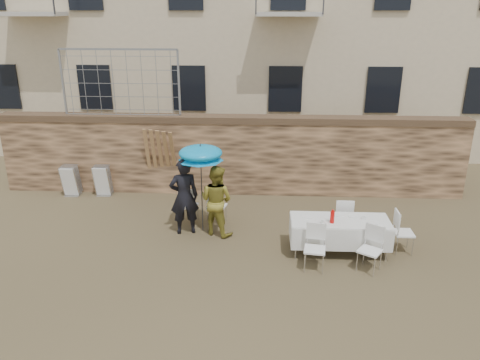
{
  "coord_description": "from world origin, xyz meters",
  "views": [
    {
      "loc": [
        0.91,
        -7.63,
        5.05
      ],
      "look_at": [
        0.4,
        2.2,
        1.4
      ],
      "focal_mm": 35.0,
      "sensor_mm": 36.0,
      "label": 1
    }
  ],
  "objects_px": {
    "man_suit": "(184,197)",
    "couple_chair_right": "(217,205)",
    "couple_chair_left": "(189,205)",
    "chair_stack_left": "(73,178)",
    "table_chair_front_left": "(315,248)",
    "umbrella": "(201,156)",
    "soda_bottle": "(332,217)",
    "woman_dress": "(216,200)",
    "chair_stack_right": "(104,179)",
    "banquet_table": "(340,222)",
    "table_chair_side": "(404,232)",
    "table_chair_back": "(343,217)",
    "table_chair_front_right": "(370,250)"
  },
  "relations": [
    {
      "from": "woman_dress",
      "to": "chair_stack_left",
      "type": "distance_m",
      "value": 4.94
    },
    {
      "from": "umbrella",
      "to": "table_chair_back",
      "type": "xyz_separation_m",
      "value": [
        3.29,
        -0.08,
        -1.41
      ]
    },
    {
      "from": "couple_chair_right",
      "to": "couple_chair_left",
      "type": "bearing_deg",
      "value": 12.88
    },
    {
      "from": "table_chair_front_right",
      "to": "table_chair_back",
      "type": "bearing_deg",
      "value": 134.64
    },
    {
      "from": "soda_bottle",
      "to": "table_chair_front_right",
      "type": "height_order",
      "value": "soda_bottle"
    },
    {
      "from": "chair_stack_left",
      "to": "couple_chair_right",
      "type": "bearing_deg",
      "value": -22.3
    },
    {
      "from": "table_chair_side",
      "to": "table_chair_front_left",
      "type": "bearing_deg",
      "value": 112.4
    },
    {
      "from": "banquet_table",
      "to": "table_chair_side",
      "type": "bearing_deg",
      "value": 4.09
    },
    {
      "from": "couple_chair_right",
      "to": "banquet_table",
      "type": "xyz_separation_m",
      "value": [
        2.79,
        -1.33,
        0.25
      ]
    },
    {
      "from": "couple_chair_left",
      "to": "soda_bottle",
      "type": "distance_m",
      "value": 3.63
    },
    {
      "from": "man_suit",
      "to": "table_chair_back",
      "type": "relative_size",
      "value": 1.91
    },
    {
      "from": "table_chair_front_left",
      "to": "umbrella",
      "type": "bearing_deg",
      "value": 155.08
    },
    {
      "from": "umbrella",
      "to": "couple_chair_right",
      "type": "bearing_deg",
      "value": 56.31
    },
    {
      "from": "couple_chair_right",
      "to": "chair_stack_right",
      "type": "height_order",
      "value": "couple_chair_right"
    },
    {
      "from": "table_chair_side",
      "to": "banquet_table",
      "type": "bearing_deg",
      "value": 93.46
    },
    {
      "from": "couple_chair_left",
      "to": "banquet_table",
      "type": "relative_size",
      "value": 0.46
    },
    {
      "from": "man_suit",
      "to": "couple_chair_right",
      "type": "bearing_deg",
      "value": -156.91
    },
    {
      "from": "table_chair_back",
      "to": "couple_chair_right",
      "type": "bearing_deg",
      "value": -8.75
    },
    {
      "from": "soda_bottle",
      "to": "table_chair_front_left",
      "type": "relative_size",
      "value": 0.27
    },
    {
      "from": "table_chair_front_right",
      "to": "umbrella",
      "type": "bearing_deg",
      "value": -170.7
    },
    {
      "from": "chair_stack_right",
      "to": "table_chair_back",
      "type": "bearing_deg",
      "value": -19.72
    },
    {
      "from": "umbrella",
      "to": "table_chair_front_left",
      "type": "bearing_deg",
      "value": -33.16
    },
    {
      "from": "couple_chair_left",
      "to": "chair_stack_left",
      "type": "height_order",
      "value": "couple_chair_left"
    },
    {
      "from": "banquet_table",
      "to": "table_chair_front_left",
      "type": "distance_m",
      "value": 0.99
    },
    {
      "from": "table_chair_side",
      "to": "chair_stack_right",
      "type": "distance_m",
      "value": 8.15
    },
    {
      "from": "umbrella",
      "to": "table_chair_side",
      "type": "xyz_separation_m",
      "value": [
        4.49,
        -0.78,
        -1.41
      ]
    },
    {
      "from": "man_suit",
      "to": "soda_bottle",
      "type": "relative_size",
      "value": 7.06
    },
    {
      "from": "woman_dress",
      "to": "man_suit",
      "type": "bearing_deg",
      "value": 27.29
    },
    {
      "from": "couple_chair_right",
      "to": "banquet_table",
      "type": "bearing_deg",
      "value": 167.44
    },
    {
      "from": "umbrella",
      "to": "chair_stack_left",
      "type": "xyz_separation_m",
      "value": [
        -3.99,
        2.21,
        -1.43
      ]
    },
    {
      "from": "couple_chair_right",
      "to": "soda_bottle",
      "type": "distance_m",
      "value": 3.01
    },
    {
      "from": "couple_chair_right",
      "to": "table_chair_back",
      "type": "relative_size",
      "value": 1.0
    },
    {
      "from": "soda_bottle",
      "to": "woman_dress",
      "type": "bearing_deg",
      "value": 159.95
    },
    {
      "from": "man_suit",
      "to": "couple_chair_right",
      "type": "distance_m",
      "value": 0.99
    },
    {
      "from": "table_chair_side",
      "to": "chair_stack_right",
      "type": "relative_size",
      "value": 1.04
    },
    {
      "from": "soda_bottle",
      "to": "chair_stack_right",
      "type": "height_order",
      "value": "soda_bottle"
    },
    {
      "from": "banquet_table",
      "to": "chair_stack_left",
      "type": "bearing_deg",
      "value": 156.45
    },
    {
      "from": "soda_bottle",
      "to": "table_chair_side",
      "type": "height_order",
      "value": "soda_bottle"
    },
    {
      "from": "woman_dress",
      "to": "couple_chair_right",
      "type": "distance_m",
      "value": 0.66
    },
    {
      "from": "couple_chair_right",
      "to": "table_chair_side",
      "type": "xyz_separation_m",
      "value": [
        4.19,
        -1.23,
        0.0
      ]
    },
    {
      "from": "umbrella",
      "to": "soda_bottle",
      "type": "height_order",
      "value": "umbrella"
    },
    {
      "from": "couple_chair_left",
      "to": "chair_stack_right",
      "type": "bearing_deg",
      "value": -25.46
    },
    {
      "from": "woman_dress",
      "to": "table_chair_front_left",
      "type": "xyz_separation_m",
      "value": [
        2.14,
        -1.53,
        -0.36
      ]
    },
    {
      "from": "chair_stack_left",
      "to": "table_chair_front_left",
      "type": "bearing_deg",
      "value": -30.62
    },
    {
      "from": "man_suit",
      "to": "chair_stack_left",
      "type": "xyz_separation_m",
      "value": [
        -3.59,
        2.31,
        -0.46
      ]
    },
    {
      "from": "couple_chair_left",
      "to": "chair_stack_left",
      "type": "relative_size",
      "value": 1.04
    },
    {
      "from": "man_suit",
      "to": "table_chair_front_left",
      "type": "distance_m",
      "value": 3.3
    },
    {
      "from": "soda_bottle",
      "to": "table_chair_front_left",
      "type": "bearing_deg",
      "value": -123.69
    },
    {
      "from": "table_chair_back",
      "to": "chair_stack_right",
      "type": "height_order",
      "value": "table_chair_back"
    },
    {
      "from": "umbrella",
      "to": "woman_dress",
      "type": "bearing_deg",
      "value": -15.95
    }
  ]
}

